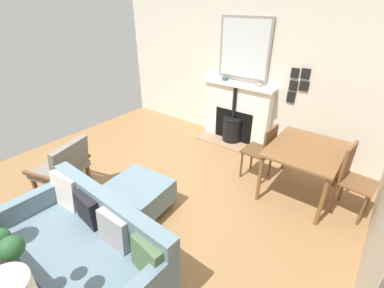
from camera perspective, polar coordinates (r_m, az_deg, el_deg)
name	(u,v)px	position (r m, az deg, el deg)	size (l,w,h in m)	color
ground_plane	(128,210)	(3.75, -13.60, -13.49)	(5.69, 5.31, 0.01)	olive
wall_left	(239,68)	(5.15, 10.05, 15.75)	(0.12, 5.31, 2.71)	silver
fireplace	(236,116)	(5.18, 9.32, 5.93)	(0.57, 1.38, 1.13)	#9E7A5B
mirror_over_mantel	(244,49)	(4.96, 11.15, 19.36)	(0.04, 0.96, 1.03)	gray
mantel_bowl_near	(225,79)	(5.13, 7.08, 13.70)	(0.12, 0.12, 0.06)	#334C56
mantel_bowl_far	(259,85)	(4.84, 14.09, 12.11)	(0.12, 0.12, 0.05)	#9E9384
sofa	(88,248)	(2.91, -21.38, -19.97)	(0.90, 1.79, 0.82)	#B2B2B7
ottoman	(139,194)	(3.57, -11.28, -10.40)	(0.72, 0.77, 0.41)	#B2B2B7
armchair_accent	(64,165)	(4.03, -25.76, -4.12)	(0.80, 0.75, 0.85)	brown
dining_table	(305,154)	(3.86, 23.08, -1.94)	(1.07, 0.89, 0.74)	brown
dining_chair_near_fireplace	(263,149)	(4.05, 14.98, -0.97)	(0.42, 0.42, 0.89)	brown
dining_chair_by_back_wall	(352,175)	(3.86, 30.98, -5.67)	(0.45, 0.45, 0.93)	brown
photo_gallery_row	(298,84)	(4.71, 21.66, 11.88)	(0.02, 0.31, 0.58)	black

